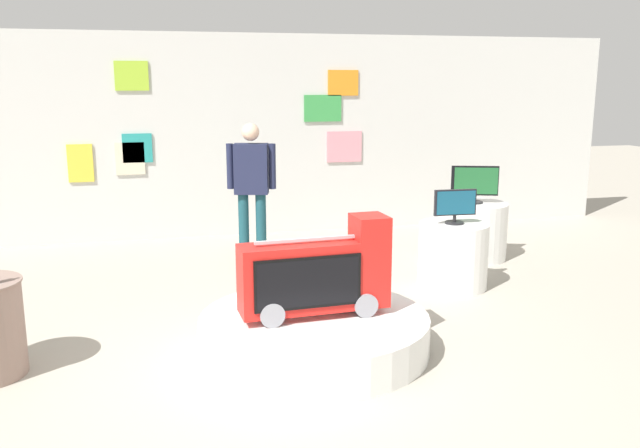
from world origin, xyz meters
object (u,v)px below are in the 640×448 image
Objects in this scene: display_pedestal_left_rear at (453,255)px; display_pedestal_center_rear at (472,230)px; main_display_pedestal at (314,333)px; shopper_browsing_near_truck at (252,186)px; tv_on_left_rear at (455,205)px; novelty_firetruck_tv at (317,276)px; tv_on_center_rear at (475,183)px.

display_pedestal_center_rear is (0.76, 1.07, 0.00)m from display_pedestal_left_rear.
display_pedestal_left_rear reaches higher than main_display_pedestal.
display_pedestal_center_rear is at bearing 42.74° from main_display_pedestal.
display_pedestal_center_rear is (2.63, 2.43, 0.20)m from main_display_pedestal.
main_display_pedestal is at bearing -137.26° from display_pedestal_center_rear.
shopper_browsing_near_truck reaches higher than display_pedestal_left_rear.
tv_on_left_rear reaches higher than main_display_pedestal.
main_display_pedestal is 1.53× the size of novelty_firetruck_tv.
display_pedestal_left_rear is 1.61× the size of tv_on_left_rear.
novelty_firetruck_tv is at bearing -143.58° from tv_on_left_rear.
tv_on_left_rear is 0.54× the size of display_pedestal_center_rear.
novelty_firetruck_tv is 0.72× the size of shopper_browsing_near_truck.
tv_on_center_rear is at bearing 43.02° from novelty_firetruck_tv.
main_display_pedestal is at bearing -137.32° from tv_on_center_rear.
tv_on_center_rear is at bearing 54.52° from tv_on_left_rear.
main_display_pedestal is at bearing -144.07° from tv_on_left_rear.
tv_on_left_rear is 0.83× the size of tv_on_center_rear.
novelty_firetruck_tv reaches higher than display_pedestal_center_rear.
tv_on_center_rear is at bearing -0.75° from shopper_browsing_near_truck.
main_display_pedestal is 1.09× the size of shopper_browsing_near_truck.
tv_on_left_rear is (1.84, 1.36, 0.26)m from novelty_firetruck_tv.
shopper_browsing_near_truck is (-2.00, 1.11, 0.67)m from display_pedestal_left_rear.
shopper_browsing_near_truck is at bearing 151.04° from tv_on_left_rear.
novelty_firetruck_tv is (0.03, -0.01, 0.49)m from main_display_pedestal.
tv_on_left_rear reaches higher than display_pedestal_center_rear.
main_display_pedestal is at bearing -143.98° from display_pedestal_left_rear.
tv_on_left_rear reaches higher than display_pedestal_left_rear.
novelty_firetruck_tv is at bearing -143.49° from display_pedestal_left_rear.
shopper_browsing_near_truck reaches higher than tv_on_center_rear.
tv_on_center_rear reaches higher than novelty_firetruck_tv.
tv_on_center_rear is 0.32× the size of shopper_browsing_near_truck.
main_display_pedestal is 0.49m from novelty_firetruck_tv.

